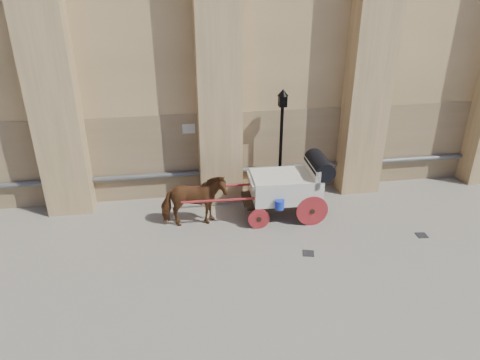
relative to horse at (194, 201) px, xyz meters
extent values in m
plane|color=gray|center=(2.03, -1.90, -0.84)|extent=(90.00, 90.00, 0.00)
cube|color=#977A58|center=(4.03, 2.25, 0.66)|extent=(44.00, 0.35, 3.00)
cylinder|color=#59595B|center=(4.03, 1.98, 0.06)|extent=(42.00, 0.18, 0.18)
cube|color=beige|center=(0.03, 2.07, 1.66)|extent=(0.42, 0.04, 0.32)
imported|color=brown|center=(0.00, 0.00, 0.00)|extent=(2.02, 0.99, 1.68)
cube|color=black|center=(2.80, 0.14, -0.23)|extent=(2.49, 1.21, 0.13)
cube|color=beige|center=(2.91, 0.14, 0.22)|extent=(2.17, 1.48, 0.78)
cube|color=beige|center=(3.75, 0.10, 0.67)|extent=(0.22, 1.40, 0.61)
cube|color=beige|center=(1.97, 0.17, 0.50)|extent=(0.44, 1.24, 0.11)
cylinder|color=black|center=(3.97, 0.09, 0.89)|extent=(0.68, 1.42, 0.62)
cylinder|color=maroon|center=(3.61, -0.58, -0.34)|extent=(1.01, 0.11, 1.00)
cylinder|color=maroon|center=(3.66, 0.80, -0.34)|extent=(1.01, 0.11, 1.00)
cylinder|color=maroon|center=(1.94, -0.52, -0.50)|extent=(0.67, 0.09, 0.67)
cylinder|color=maroon|center=(1.99, 0.86, -0.50)|extent=(0.67, 0.09, 0.67)
cylinder|color=maroon|center=(0.94, -0.29, 0.11)|extent=(2.68, 0.18, 0.08)
cylinder|color=maroon|center=(0.98, 0.71, 0.11)|extent=(2.68, 0.18, 0.08)
cylinder|color=#1731B8|center=(2.55, -0.63, 0.00)|extent=(0.29, 0.29, 0.29)
cylinder|color=black|center=(3.07, 1.45, 0.79)|extent=(0.11, 0.11, 3.25)
cone|color=black|center=(3.07, 1.45, -0.68)|extent=(0.33, 0.33, 0.33)
cube|color=black|center=(3.07, 1.45, 2.64)|extent=(0.25, 0.25, 0.38)
cone|color=black|center=(3.07, 1.45, 2.91)|extent=(0.36, 0.36, 0.22)
cube|color=black|center=(3.05, -2.09, -0.83)|extent=(0.40, 0.40, 0.01)
cube|color=black|center=(6.72, -1.72, -0.83)|extent=(0.34, 0.34, 0.01)
camera|label=1|loc=(-0.45, -11.69, 6.10)|focal=32.00mm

